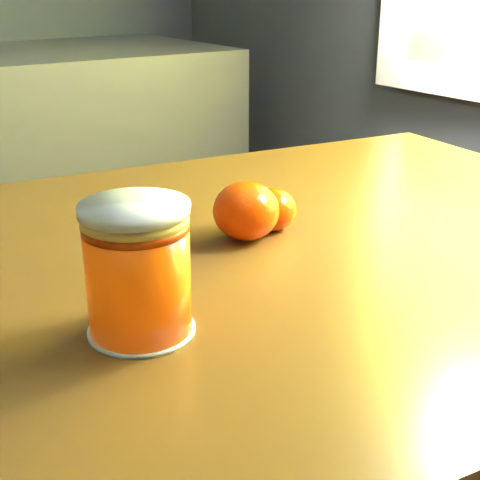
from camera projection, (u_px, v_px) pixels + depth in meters
table at (250, 330)px, 0.77m from camera, size 1.16×0.88×0.81m
juice_glass at (138, 271)px, 0.54m from camera, size 0.09×0.09×0.11m
orange_front at (246, 211)px, 0.75m from camera, size 0.08×0.08×0.07m
orange_back at (273, 209)px, 0.78m from camera, size 0.06×0.06×0.05m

